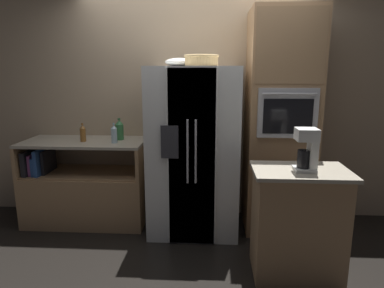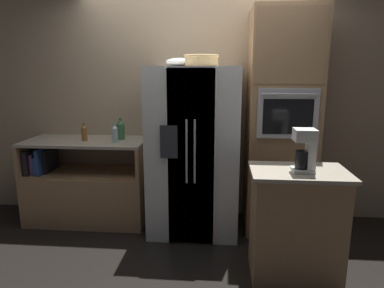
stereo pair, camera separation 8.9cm
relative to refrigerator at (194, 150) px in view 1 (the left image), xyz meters
name	(u,v)px [view 1 (the left image)]	position (x,y,z in m)	size (l,w,h in m)	color
ground_plane	(191,229)	(-0.03, -0.08, -0.87)	(20.00, 20.00, 0.00)	black
wall_back	(193,96)	(-0.03, 0.44, 0.53)	(12.00, 0.06, 2.80)	tan
counter_left	(86,191)	(-1.23, 0.09, -0.52)	(1.33, 0.63, 0.94)	#A87F56
refrigerator	(194,150)	(0.00, 0.00, 0.00)	(0.91, 0.85, 1.73)	silver
wall_oven	(280,123)	(0.89, 0.08, 0.28)	(0.68, 0.71, 2.29)	#A87F56
island_counter	(297,222)	(0.90, -0.83, -0.40)	(0.77, 0.52, 0.92)	#A87F56
wicker_basket	(201,60)	(0.07, -0.07, 0.92)	(0.34, 0.34, 0.11)	tan
fruit_bowl	(179,62)	(-0.16, 0.11, 0.91)	(0.30, 0.30, 0.08)	white
bottle_tall	(83,133)	(-1.21, 0.05, 0.16)	(0.06, 0.06, 0.20)	brown
bottle_short	(119,130)	(-0.84, 0.17, 0.18)	(0.09, 0.09, 0.24)	#33723F
bottle_wide	(114,134)	(-0.85, 0.00, 0.17)	(0.06, 0.06, 0.22)	silver
coffee_maker	(308,148)	(0.93, -0.86, 0.24)	(0.16, 0.16, 0.34)	white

